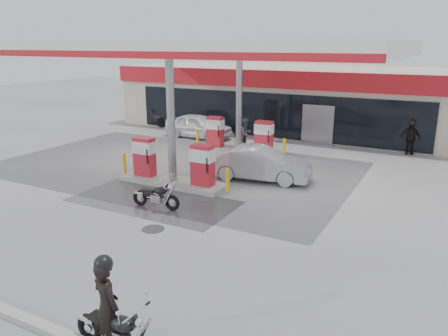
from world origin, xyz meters
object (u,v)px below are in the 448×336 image
(biker_main, at_px, (107,307))
(sedan_white, at_px, (199,126))
(biker_walking, at_px, (410,138))
(pump_island_near, at_px, (173,167))
(pump_island_far, at_px, (239,139))
(parked_car_right, at_px, (377,131))
(hatchback_silver, at_px, (260,164))
(parked_car_left, at_px, (181,118))
(main_motorcycle, at_px, (117,332))
(attendant, at_px, (245,133))
(parked_motorcycle, at_px, (157,197))

(biker_main, relative_size, sedan_white, 0.43)
(biker_walking, bearing_deg, pump_island_near, -140.07)
(sedan_white, bearing_deg, pump_island_far, -117.07)
(parked_car_right, bearing_deg, pump_island_near, 165.57)
(hatchback_silver, relative_size, parked_car_left, 1.04)
(biker_walking, bearing_deg, main_motorcycle, -110.62)
(biker_main, distance_m, attendant, 16.48)
(biker_main, bearing_deg, parked_car_right, -76.61)
(parked_motorcycle, height_order, parked_car_right, parked_car_right)
(pump_island_far, distance_m, hatchback_silver, 4.76)
(parked_motorcycle, distance_m, parked_car_right, 15.27)
(attendant, height_order, hatchback_silver, attendant)
(main_motorcycle, relative_size, biker_walking, 1.14)
(attendant, xyz_separation_m, biker_walking, (7.95, 2.80, 0.02))
(pump_island_near, distance_m, hatchback_silver, 3.61)
(pump_island_far, xyz_separation_m, sedan_white, (-3.77, 2.20, 0.01))
(biker_main, distance_m, parked_car_right, 20.84)
(pump_island_near, height_order, main_motorcycle, pump_island_near)
(pump_island_near, bearing_deg, biker_main, -62.25)
(biker_main, height_order, sedan_white, biker_main)
(main_motorcycle, height_order, sedan_white, sedan_white)
(biker_main, height_order, parked_car_left, biker_main)
(parked_motorcycle, bearing_deg, biker_main, -66.76)
(pump_island_near, relative_size, pump_island_far, 1.00)
(parked_motorcycle, distance_m, parked_car_left, 15.33)
(biker_walking, bearing_deg, pump_island_far, -165.53)
(pump_island_far, height_order, parked_car_left, pump_island_far)
(parked_motorcycle, relative_size, attendant, 1.10)
(sedan_white, relative_size, biker_walking, 2.49)
(sedan_white, bearing_deg, parked_car_right, -65.32)
(attendant, bearing_deg, parked_car_left, 78.34)
(attendant, distance_m, hatchback_silver, 5.64)
(pump_island_near, height_order, hatchback_silver, pump_island_near)
(pump_island_near, height_order, pump_island_far, same)
(pump_island_near, xyz_separation_m, hatchback_silver, (2.86, 2.20, -0.02))
(parked_motorcycle, height_order, sedan_white, sedan_white)
(parked_motorcycle, height_order, hatchback_silver, hatchback_silver)
(attendant, height_order, biker_walking, biker_walking)
(parked_car_right, bearing_deg, biker_walking, -126.42)
(sedan_white, distance_m, parked_car_right, 10.38)
(pump_island_far, height_order, parked_car_right, pump_island_far)
(sedan_white, distance_m, parked_car_left, 3.91)
(parked_car_left, bearing_deg, hatchback_silver, -140.64)
(pump_island_far, bearing_deg, parked_car_left, 144.69)
(main_motorcycle, xyz_separation_m, sedan_white, (-8.59, 17.00, 0.28))
(pump_island_far, height_order, main_motorcycle, pump_island_far)
(pump_island_far, distance_m, main_motorcycle, 15.56)
(parked_car_right, bearing_deg, parked_motorcycle, 173.10)
(main_motorcycle, distance_m, sedan_white, 19.04)
(pump_island_far, height_order, hatchback_silver, pump_island_far)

